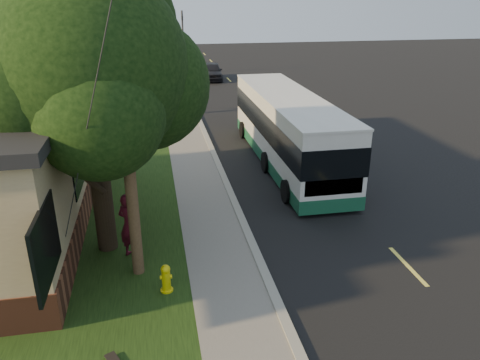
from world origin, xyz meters
name	(u,v)px	position (x,y,z in m)	size (l,w,h in m)	color
ground	(267,282)	(0.00, 0.00, 0.00)	(120.00, 120.00, 0.00)	black
road	(299,152)	(4.00, 10.00, 0.01)	(8.00, 80.00, 0.01)	black
curb	(215,157)	(0.00, 10.00, 0.06)	(0.25, 80.00, 0.12)	gray
sidewalk	(193,158)	(-1.00, 10.00, 0.04)	(2.00, 80.00, 0.08)	slate
grass_verge	(113,163)	(-4.50, 10.00, 0.04)	(5.00, 80.00, 0.07)	black
fire_hydrant	(166,278)	(-2.60, 0.00, 0.43)	(0.32, 0.32, 0.74)	#DAC80B
utility_pole	(123,104)	(-3.31, 0.99, 4.63)	(2.86, 3.21, 9.07)	#473321
leafy_tree	(89,71)	(-4.17, 2.65, 5.17)	(6.30, 6.00, 7.80)	black
bare_tree_near	(136,82)	(-3.50, 18.00, 2.15)	(1.38, 1.21, 4.31)	black
bare_tree_far	(145,58)	(-3.00, 30.00, 2.00)	(1.38, 1.21, 4.03)	black
traffic_signal	(183,38)	(0.50, 34.00, 3.16)	(0.18, 0.22, 5.50)	#2D2D30
transit_bus	(288,128)	(3.03, 8.76, 1.60)	(2.56, 11.11, 3.01)	silver
skateboarder	(130,225)	(-3.49, 1.87, 1.04)	(0.71, 0.46, 1.93)	#521020
distant_car	(212,71)	(2.56, 30.27, 0.73)	(1.71, 4.26, 1.45)	black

